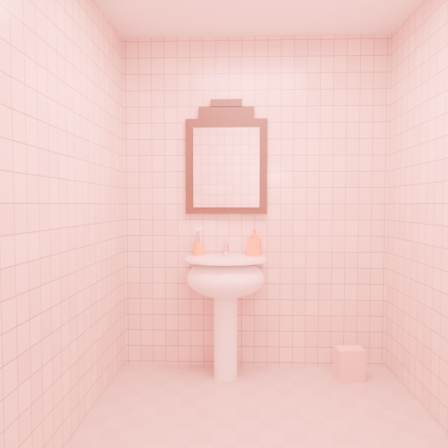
{
  "coord_description": "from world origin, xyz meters",
  "views": [
    {
      "loc": [
        -0.12,
        -2.22,
        1.25
      ],
      "look_at": [
        -0.21,
        0.55,
        1.12
      ],
      "focal_mm": 35.0,
      "sensor_mm": 36.0,
      "label": 1
    }
  ],
  "objects_px": {
    "pedestal_sink": "(226,286)",
    "toothbrush_cup": "(199,248)",
    "soap_dispenser": "(255,243)",
    "towel": "(349,364)",
    "mirror": "(226,161)"
  },
  "relations": [
    {
      "from": "pedestal_sink",
      "to": "toothbrush_cup",
      "type": "height_order",
      "value": "toothbrush_cup"
    },
    {
      "from": "soap_dispenser",
      "to": "towel",
      "type": "relative_size",
      "value": 0.88
    },
    {
      "from": "mirror",
      "to": "toothbrush_cup",
      "type": "height_order",
      "value": "mirror"
    },
    {
      "from": "pedestal_sink",
      "to": "mirror",
      "type": "relative_size",
      "value": 1.02
    },
    {
      "from": "mirror",
      "to": "towel",
      "type": "bearing_deg",
      "value": -13.61
    },
    {
      "from": "mirror",
      "to": "toothbrush_cup",
      "type": "bearing_deg",
      "value": -170.51
    },
    {
      "from": "soap_dispenser",
      "to": "towel",
      "type": "bearing_deg",
      "value": 2.15
    },
    {
      "from": "mirror",
      "to": "soap_dispenser",
      "type": "height_order",
      "value": "mirror"
    },
    {
      "from": "pedestal_sink",
      "to": "towel",
      "type": "bearing_deg",
      "value": -0.79
    },
    {
      "from": "soap_dispenser",
      "to": "towel",
      "type": "height_order",
      "value": "soap_dispenser"
    },
    {
      "from": "mirror",
      "to": "soap_dispenser",
      "type": "distance_m",
      "value": 0.65
    },
    {
      "from": "soap_dispenser",
      "to": "pedestal_sink",
      "type": "bearing_deg",
      "value": -133.3
    },
    {
      "from": "soap_dispenser",
      "to": "mirror",
      "type": "bearing_deg",
      "value": 176.62
    },
    {
      "from": "pedestal_sink",
      "to": "soap_dispenser",
      "type": "distance_m",
      "value": 0.39
    },
    {
      "from": "towel",
      "to": "soap_dispenser",
      "type": "bearing_deg",
      "value": 167.74
    }
  ]
}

